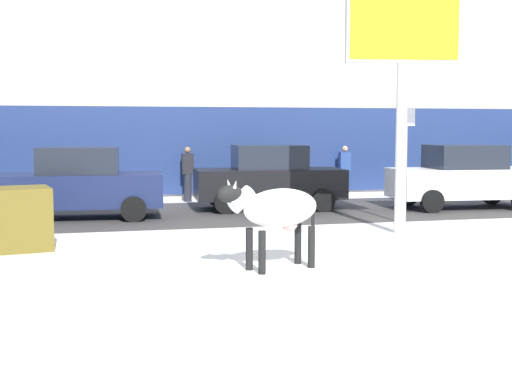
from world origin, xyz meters
TOP-DOWN VIEW (x-y plane):
  - ground_plane at (0.00, 0.00)m, footprint 120.00×120.00m
  - road_strip at (0.00, 8.66)m, footprint 60.00×5.60m
  - building_facade at (0.00, 15.36)m, footprint 44.00×6.10m
  - cow_holstein at (-0.18, 1.02)m, footprint 1.93×1.01m
  - billboard at (3.49, 4.15)m, footprint 2.52×0.57m
  - car_navy_sedan at (-3.44, 8.38)m, footprint 4.30×2.19m
  - car_black_sedan at (1.82, 9.23)m, footprint 4.30×2.19m
  - car_white_sedan at (7.38, 8.16)m, footprint 4.30×2.19m
  - pedestrian_near_billboard at (-0.16, 11.85)m, footprint 0.36×0.24m
  - pedestrian_by_cars at (5.11, 11.85)m, footprint 0.36×0.24m
  - dumpster at (-4.79, 3.92)m, footprint 1.87×1.39m
  - street_sign at (4.29, 5.58)m, footprint 0.44×0.08m

SIDE VIEW (x-z plane):
  - ground_plane at x=0.00m, z-range 0.00..0.00m
  - road_strip at x=0.00m, z-range 0.00..0.01m
  - dumpster at x=-4.79m, z-range 0.00..1.20m
  - pedestrian_near_billboard at x=-0.16m, z-range 0.01..1.74m
  - pedestrian_by_cars at x=5.11m, z-range 0.01..1.74m
  - car_navy_sedan at x=-3.44m, z-range -0.01..1.83m
  - car_black_sedan at x=1.82m, z-range -0.01..1.83m
  - car_white_sedan at x=7.38m, z-range -0.01..1.83m
  - cow_holstein at x=-0.18m, z-range 0.23..1.77m
  - street_sign at x=4.29m, z-range 0.26..3.08m
  - billboard at x=3.49m, z-range 1.53..7.09m
  - building_facade at x=0.00m, z-range -0.02..12.98m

